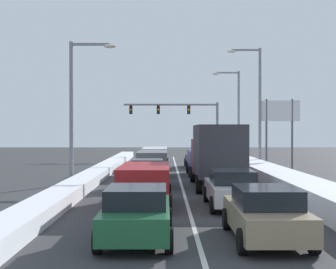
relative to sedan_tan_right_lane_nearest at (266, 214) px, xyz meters
The scene contains 19 objects.
ground_plane 12.32m from the sedan_tan_right_lane_nearest, 98.84° to the left, with size 126.91×126.91×0.00m, color #333335.
lane_stripe_between_right_lane_and_center_lane 17.15m from the sedan_tan_right_lane_nearest, 96.33° to the left, with size 0.14×53.69×0.01m, color silver.
snow_bank_right_shoulder 17.37m from the sedan_tan_right_lane_nearest, 78.67° to the left, with size 2.01×53.69×0.88m, color white.
snow_bank_left_shoulder 18.49m from the sedan_tan_right_lane_nearest, 112.88° to the left, with size 1.32×53.69×0.59m, color white.
sedan_tan_right_lane_nearest is the anchor object (origin of this frame).
sedan_silver_right_lane_second 5.95m from the sedan_tan_right_lane_nearest, 91.38° to the left, with size 2.00×4.50×1.51m.
box_truck_right_lane_third 12.74m from the sedan_tan_right_lane_nearest, 90.22° to the left, with size 2.53×7.20×3.36m.
suv_navy_right_lane_fourth 20.16m from the sedan_tan_right_lane_nearest, 90.57° to the left, with size 2.16×4.90×1.67m.
sedan_black_right_lane_fifth 27.14m from the sedan_tan_right_lane_nearest, 90.37° to the left, with size 2.00×4.50×1.51m.
sedan_green_center_lane_nearest 3.60m from the sedan_tan_right_lane_nearest, behind, with size 2.00×4.50×1.51m.
suv_red_center_lane_second 7.19m from the sedan_tan_right_lane_nearest, 120.34° to the left, with size 2.16×4.90×1.67m.
sedan_charcoal_center_lane_third 13.68m from the sedan_tan_right_lane_nearest, 105.95° to the left, with size 2.00×4.50×1.51m.
suv_gray_center_lane_fourth 19.90m from the sedan_tan_right_lane_nearest, 100.64° to the left, with size 2.16×4.90×1.67m.
suv_white_center_lane_fifth 26.59m from the sedan_tan_right_lane_nearest, 97.87° to the left, with size 2.16×4.90×1.67m.
traffic_light_gantry 41.62m from the sedan_tan_right_lane_nearest, 90.98° to the left, with size 10.60×0.47×6.20m.
street_lamp_right_near 25.17m from the sedan_tan_right_lane_nearest, 80.25° to the left, with size 2.66×0.36×9.42m.
street_lamp_right_mid 34.63m from the sedan_tan_right_lane_nearest, 83.36° to the left, with size 2.66×0.36×8.82m.
street_lamp_left_mid 16.84m from the sedan_tan_right_lane_nearest, 118.44° to the left, with size 2.66×0.36×8.12m.
roadside_sign_right 25.49m from the sedan_tan_right_lane_nearest, 76.16° to the left, with size 3.20×0.16×5.50m.
Camera 1 is at (-0.91, -6.33, 3.08)m, focal length 52.84 mm.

